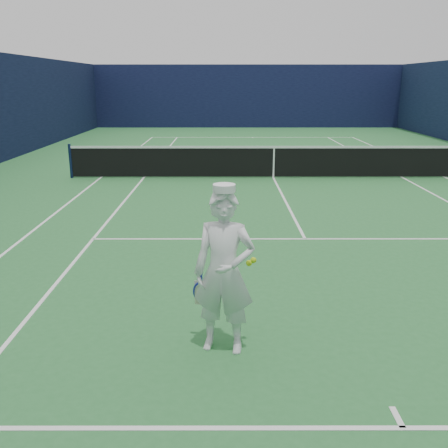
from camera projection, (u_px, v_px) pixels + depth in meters
name	position (u px, v px, depth m)	size (l,w,h in m)	color
ground	(273.00, 178.00, 15.82)	(80.00, 80.00, 0.00)	#296D34
court_markings	(273.00, 178.00, 15.82)	(11.03, 23.83, 0.01)	white
windscreen_fence	(275.00, 113.00, 15.27)	(20.12, 36.12, 4.00)	#0E1234
tennis_net	(274.00, 160.00, 15.67)	(12.88, 0.09, 1.07)	#141E4C
tennis_player	(224.00, 272.00, 5.47)	(0.76, 0.61, 1.91)	white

